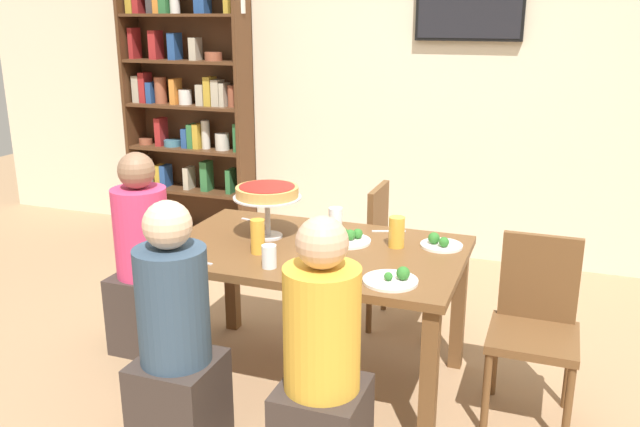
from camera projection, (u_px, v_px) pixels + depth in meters
name	position (u px, v px, depth m)	size (l,w,h in m)	color
ground_plane	(314.00, 379.00, 3.52)	(12.00, 12.00, 0.00)	#9E7A56
rear_partition	(414.00, 76.00, 5.10)	(8.00, 0.12, 2.80)	beige
dining_table	(313.00, 265.00, 3.34)	(1.48, 0.93, 0.74)	brown
bookshelf	(187.00, 100.00, 5.62)	(1.11, 0.30, 2.21)	#4C2D19
television	(470.00, 9.00, 4.74)	(0.77, 0.05, 0.45)	black
diner_near_left	(176.00, 351.00, 2.81)	(0.34, 0.34, 1.15)	#382D28
diner_head_west	(144.00, 268.00, 3.73)	(0.34, 0.34, 1.15)	#382D28
diner_near_right	(322.00, 377.00, 2.61)	(0.34, 0.34, 1.15)	#382D28
chair_head_east	(535.00, 320.00, 3.10)	(0.40, 0.40, 0.87)	brown
chair_far_right	(395.00, 250.00, 4.03)	(0.40, 0.40, 0.87)	brown
deep_dish_pizza_stand	(267.00, 195.00, 3.40)	(0.35, 0.35, 0.27)	silver
salad_plate_near_diner	(348.00, 238.00, 3.39)	(0.24, 0.24, 0.07)	white
salad_plate_far_diner	(440.00, 243.00, 3.31)	(0.21, 0.21, 0.07)	white
salad_plate_spare	(393.00, 279.00, 2.88)	(0.24, 0.24, 0.07)	white
beer_glass_amber_tall	(397.00, 232.00, 3.30)	(0.08, 0.08, 0.16)	gold
beer_glass_amber_short	(258.00, 236.00, 3.21)	(0.07, 0.07, 0.17)	gold
beer_glass_amber_spare	(166.00, 242.00, 3.16)	(0.07, 0.07, 0.16)	gold
water_glass_clear_near	(336.00, 217.00, 3.63)	(0.08, 0.08, 0.10)	white
water_glass_clear_far	(269.00, 256.00, 3.04)	(0.07, 0.07, 0.11)	white
cutlery_fork_near	(254.00, 221.00, 3.73)	(0.18, 0.02, 0.01)	silver
cutlery_knife_near	(389.00, 231.00, 3.55)	(0.18, 0.02, 0.01)	silver
cutlery_fork_far	(337.00, 277.00, 2.94)	(0.18, 0.02, 0.01)	silver
cutlery_knife_far	(196.00, 261.00, 3.12)	(0.18, 0.02, 0.01)	silver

